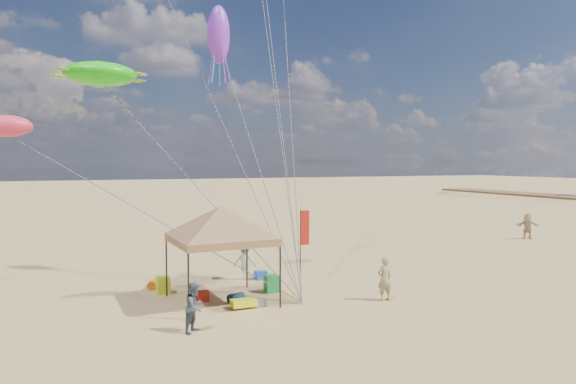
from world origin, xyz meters
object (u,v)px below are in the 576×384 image
at_px(person_near_c, 245,261).
at_px(feather_flag, 304,232).
at_px(cooler_blue, 261,275).
at_px(person_near_a, 384,279).
at_px(chair_yellow, 163,285).
at_px(chair_green, 271,284).
at_px(person_near_b, 195,307).
at_px(canopy_tent, 221,210).
at_px(cooler_red, 201,296).
at_px(person_far_c, 528,226).
at_px(beach_cart, 244,303).

bearing_deg(person_near_c, feather_flag, -170.74).
distance_m(cooler_blue, person_near_a, 6.03).
bearing_deg(chair_yellow, person_near_a, -29.88).
relative_size(chair_green, person_near_b, 0.46).
height_order(cooler_blue, chair_yellow, chair_yellow).
height_order(canopy_tent, person_near_a, canopy_tent).
height_order(cooler_red, person_far_c, person_far_c).
xyz_separation_m(canopy_tent, cooler_blue, (2.63, 2.88, -3.28)).
distance_m(cooler_red, beach_cart, 1.92).
bearing_deg(person_near_a, chair_green, -40.52).
bearing_deg(beach_cart, person_near_b, -139.61).
relative_size(beach_cart, person_far_c, 0.51).
bearing_deg(person_far_c, chair_yellow, -141.84).
bearing_deg(person_near_a, person_near_b, 4.82).
relative_size(chair_yellow, person_far_c, 0.40).
distance_m(cooler_blue, chair_green, 2.32).
bearing_deg(feather_flag, canopy_tent, -151.62).
height_order(person_near_c, person_far_c, person_far_c).
distance_m(beach_cart, person_far_c, 24.51).
bearing_deg(chair_yellow, canopy_tent, -49.05).
bearing_deg(beach_cart, person_far_c, 20.08).
relative_size(chair_green, beach_cart, 0.78).
xyz_separation_m(canopy_tent, chair_yellow, (-1.80, 2.08, -3.12)).
distance_m(chair_green, person_near_b, 5.37).
relative_size(chair_yellow, beach_cart, 0.78).
distance_m(cooler_red, cooler_blue, 4.16).
xyz_separation_m(person_near_c, person_far_c, (21.54, 4.09, 0.07)).
relative_size(cooler_red, chair_yellow, 0.77).
bearing_deg(cooler_red, cooler_blue, 37.40).
relative_size(canopy_tent, chair_yellow, 9.65).
bearing_deg(person_near_c, person_near_b, 84.22).
height_order(chair_green, person_near_c, person_near_c).
relative_size(canopy_tent, cooler_blue, 12.51).
xyz_separation_m(canopy_tent, person_near_b, (-1.69, -3.03, -2.70)).
xyz_separation_m(beach_cart, person_far_c, (23.01, 8.41, 0.68)).
distance_m(canopy_tent, person_far_c, 24.74).
bearing_deg(chair_yellow, chair_green, -19.96).
bearing_deg(cooler_red, chair_green, 4.81).
relative_size(beach_cart, person_near_b, 0.59).
xyz_separation_m(person_near_a, person_far_c, (17.79, 9.50, 0.05)).
bearing_deg(chair_yellow, feather_flag, 3.37).
height_order(cooler_blue, person_far_c, person_far_c).
height_order(beach_cart, person_near_c, person_near_c).
relative_size(cooler_blue, person_near_a, 0.32).
bearing_deg(person_far_c, feather_flag, -139.20).
bearing_deg(chair_green, cooler_red, -175.19).
xyz_separation_m(chair_green, person_near_c, (-0.27, 2.56, 0.46)).
bearing_deg(cooler_blue, chair_yellow, -169.68).
xyz_separation_m(person_near_a, person_near_c, (-3.75, 5.41, -0.02)).
distance_m(chair_yellow, person_near_b, 5.12).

